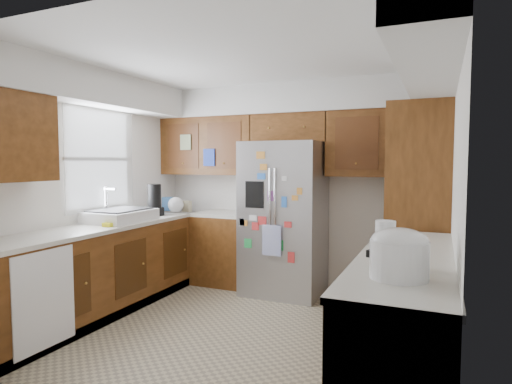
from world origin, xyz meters
TOP-DOWN VIEW (x-y plane):
  - floor at (0.00, 0.00)m, footprint 3.60×3.60m
  - room_shell at (-0.11, 0.36)m, footprint 3.64×3.24m
  - left_counter_run at (-1.36, 0.03)m, footprint 1.36×3.20m
  - right_counter_run at (1.50, -0.47)m, footprint 0.63×2.25m
  - pantry at (1.50, 1.15)m, footprint 0.60×0.90m
  - fridge at (-0.00, 1.20)m, footprint 0.90×0.79m
  - bridge_cabinet at (0.00, 1.43)m, footprint 0.96×0.34m
  - fridge_top_items at (0.00, 1.45)m, footprint 0.81×0.30m
  - sink_assembly at (-1.50, 0.10)m, footprint 0.52×0.75m
  - left_counter_clutter at (-1.47, 0.86)m, footprint 0.40×0.80m
  - rice_cooker at (1.50, -1.10)m, footprint 0.33×0.32m
  - paper_towel at (1.39, -0.81)m, footprint 0.12×0.12m

SIDE VIEW (x-z plane):
  - floor at x=0.00m, z-range 0.00..0.00m
  - right_counter_run at x=1.50m, z-range -0.04..0.88m
  - left_counter_run at x=-1.36m, z-range -0.03..0.89m
  - fridge at x=0.00m, z-range 0.00..1.80m
  - sink_assembly at x=-1.50m, z-range 0.80..1.17m
  - left_counter_clutter at x=-1.47m, z-range 0.86..1.24m
  - paper_towel at x=1.39m, z-range 0.92..1.20m
  - rice_cooker at x=1.50m, z-range 0.93..1.21m
  - pantry at x=1.50m, z-range 0.00..2.15m
  - room_shell at x=-0.11m, z-range 0.56..3.08m
  - bridge_cabinet at x=0.00m, z-range 1.80..2.15m
  - fridge_top_items at x=0.00m, z-range 2.14..2.42m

